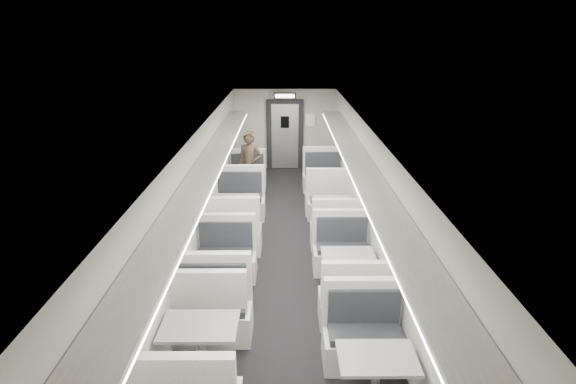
{
  "coord_description": "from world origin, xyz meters",
  "views": [
    {
      "loc": [
        0.02,
        -7.34,
        4.02
      ],
      "look_at": [
        0.06,
        0.87,
        1.05
      ],
      "focal_mm": 28.0,
      "sensor_mm": 36.0,
      "label": 1
    }
  ],
  "objects_px": {
    "booth_left_d": "(201,351)",
    "booth_right_b": "(332,215)",
    "booth_right_d": "(375,383)",
    "booth_right_a": "(325,186)",
    "vestibule_door": "(285,135)",
    "exit_sign": "(285,96)",
    "booth_left_b": "(237,215)",
    "passenger": "(250,166)",
    "booth_left_a": "(245,185)",
    "booth_left_c": "(220,281)",
    "booth_right_c": "(347,273)"
  },
  "relations": [
    {
      "from": "booth_left_d",
      "to": "booth_right_b",
      "type": "height_order",
      "value": "booth_left_d"
    },
    {
      "from": "booth_right_d",
      "to": "booth_right_a",
      "type": "bearing_deg",
      "value": 90.0
    },
    {
      "from": "vestibule_door",
      "to": "exit_sign",
      "type": "relative_size",
      "value": 3.39
    },
    {
      "from": "booth_left_b",
      "to": "booth_right_d",
      "type": "distance_m",
      "value": 5.09
    },
    {
      "from": "booth_left_b",
      "to": "booth_right_b",
      "type": "xyz_separation_m",
      "value": [
        2.0,
        0.11,
        -0.04
      ]
    },
    {
      "from": "booth_right_d",
      "to": "booth_right_b",
      "type": "bearing_deg",
      "value": 90.0
    },
    {
      "from": "booth_left_d",
      "to": "passenger",
      "type": "height_order",
      "value": "passenger"
    },
    {
      "from": "booth_right_a",
      "to": "booth_right_d",
      "type": "distance_m",
      "value": 6.57
    },
    {
      "from": "booth_left_a",
      "to": "booth_left_d",
      "type": "distance_m",
      "value": 6.27
    },
    {
      "from": "booth_left_c",
      "to": "passenger",
      "type": "xyz_separation_m",
      "value": [
        0.14,
        4.57,
        0.5
      ]
    },
    {
      "from": "passenger",
      "to": "booth_right_a",
      "type": "bearing_deg",
      "value": 13.61
    },
    {
      "from": "booth_left_a",
      "to": "booth_right_d",
      "type": "bearing_deg",
      "value": -73.54
    },
    {
      "from": "vestibule_door",
      "to": "booth_right_b",
      "type": "bearing_deg",
      "value": -77.63
    },
    {
      "from": "booth_left_a",
      "to": "booth_left_c",
      "type": "xyz_separation_m",
      "value": [
        0.0,
        -4.64,
        0.02
      ]
    },
    {
      "from": "booth_right_b",
      "to": "booth_right_a",
      "type": "bearing_deg",
      "value": 90.0
    },
    {
      "from": "booth_right_b",
      "to": "exit_sign",
      "type": "xyz_separation_m",
      "value": [
        -1.0,
        4.07,
        1.92
      ]
    },
    {
      "from": "passenger",
      "to": "vestibule_door",
      "type": "relative_size",
      "value": 0.83
    },
    {
      "from": "booth_right_d",
      "to": "booth_left_c",
      "type": "bearing_deg",
      "value": 133.23
    },
    {
      "from": "booth_left_b",
      "to": "booth_left_c",
      "type": "bearing_deg",
      "value": -90.0
    },
    {
      "from": "booth_left_c",
      "to": "booth_right_d",
      "type": "relative_size",
      "value": 0.99
    },
    {
      "from": "booth_left_a",
      "to": "passenger",
      "type": "relative_size",
      "value": 1.13
    },
    {
      "from": "booth_left_b",
      "to": "booth_right_b",
      "type": "relative_size",
      "value": 1.11
    },
    {
      "from": "booth_left_d",
      "to": "booth_right_c",
      "type": "bearing_deg",
      "value": 43.0
    },
    {
      "from": "booth_right_b",
      "to": "vestibule_door",
      "type": "distance_m",
      "value": 4.72
    },
    {
      "from": "booth_left_c",
      "to": "booth_left_d",
      "type": "bearing_deg",
      "value": -90.0
    },
    {
      "from": "booth_right_a",
      "to": "passenger",
      "type": "xyz_separation_m",
      "value": [
        -1.86,
        0.12,
        0.49
      ]
    },
    {
      "from": "booth_left_d",
      "to": "booth_right_c",
      "type": "relative_size",
      "value": 1.09
    },
    {
      "from": "booth_right_d",
      "to": "exit_sign",
      "type": "height_order",
      "value": "exit_sign"
    },
    {
      "from": "booth_left_c",
      "to": "booth_left_b",
      "type": "bearing_deg",
      "value": 90.0
    },
    {
      "from": "booth_left_a",
      "to": "booth_right_a",
      "type": "xyz_separation_m",
      "value": [
        2.0,
        -0.2,
        0.03
      ]
    },
    {
      "from": "passenger",
      "to": "vestibule_door",
      "type": "xyz_separation_m",
      "value": [
        0.86,
        2.65,
        0.17
      ]
    },
    {
      "from": "booth_right_a",
      "to": "booth_right_c",
      "type": "height_order",
      "value": "booth_right_a"
    },
    {
      "from": "booth_right_a",
      "to": "passenger",
      "type": "bearing_deg",
      "value": 176.26
    },
    {
      "from": "booth_left_d",
      "to": "passenger",
      "type": "distance_m",
      "value": 6.21
    },
    {
      "from": "booth_left_c",
      "to": "booth_left_a",
      "type": "bearing_deg",
      "value": 90.0
    },
    {
      "from": "booth_right_a",
      "to": "booth_right_b",
      "type": "height_order",
      "value": "booth_right_a"
    },
    {
      "from": "booth_left_a",
      "to": "booth_left_b",
      "type": "height_order",
      "value": "booth_left_b"
    },
    {
      "from": "booth_left_d",
      "to": "booth_right_c",
      "type": "distance_m",
      "value": 2.73
    },
    {
      "from": "booth_left_c",
      "to": "exit_sign",
      "type": "xyz_separation_m",
      "value": [
        1.0,
        6.73,
        1.91
      ]
    },
    {
      "from": "booth_left_b",
      "to": "exit_sign",
      "type": "distance_m",
      "value": 4.69
    },
    {
      "from": "passenger",
      "to": "exit_sign",
      "type": "distance_m",
      "value": 2.73
    },
    {
      "from": "booth_left_a",
      "to": "booth_right_c",
      "type": "bearing_deg",
      "value": -65.57
    },
    {
      "from": "booth_left_b",
      "to": "booth_right_b",
      "type": "height_order",
      "value": "booth_left_b"
    },
    {
      "from": "booth_left_d",
      "to": "booth_right_a",
      "type": "distance_m",
      "value": 6.39
    },
    {
      "from": "booth_right_c",
      "to": "vestibule_door",
      "type": "distance_m",
      "value": 7.08
    },
    {
      "from": "booth_right_b",
      "to": "booth_left_d",
      "type": "bearing_deg",
      "value": -115.02
    },
    {
      "from": "booth_left_b",
      "to": "passenger",
      "type": "xyz_separation_m",
      "value": [
        0.14,
        2.02,
        0.48
      ]
    },
    {
      "from": "booth_right_c",
      "to": "booth_right_d",
      "type": "height_order",
      "value": "booth_right_d"
    },
    {
      "from": "booth_right_d",
      "to": "vestibule_door",
      "type": "relative_size",
      "value": 0.99
    },
    {
      "from": "booth_left_b",
      "to": "booth_left_d",
      "type": "distance_m",
      "value": 4.18
    }
  ]
}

